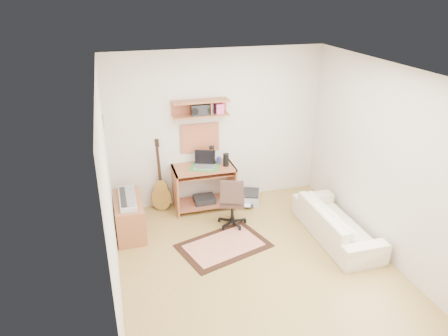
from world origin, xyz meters
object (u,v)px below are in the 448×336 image
object	(u,v)px
task_chair	(232,201)
printer	(245,197)
cabinet	(129,216)
desk	(204,187)
sofa	(337,218)

from	to	relation	value
task_chair	printer	xyz separation A→B (m)	(0.43, 0.66, -0.34)
task_chair	printer	bearing A→B (deg)	75.83
task_chair	cabinet	distance (m)	1.59
desk	printer	bearing A→B (deg)	-0.69
cabinet	sofa	distance (m)	3.12
desk	sofa	size ratio (longest dim) A/B	0.59
desk	task_chair	size ratio (longest dim) A/B	1.17
desk	sofa	distance (m)	2.21
printer	sofa	size ratio (longest dim) A/B	0.29
printer	cabinet	bearing A→B (deg)	-145.81
cabinet	printer	distance (m)	2.05
desk	cabinet	world-z (taller)	desk
printer	sofa	world-z (taller)	sofa
task_chair	cabinet	bearing A→B (deg)	-168.85
task_chair	sofa	distance (m)	1.59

